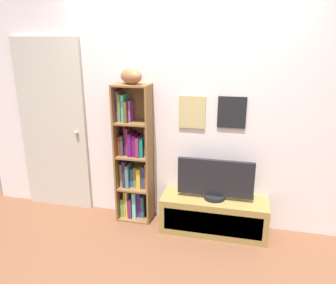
% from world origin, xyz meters
% --- Properties ---
extents(back_wall, '(4.80, 0.08, 2.57)m').
position_xyz_m(back_wall, '(0.00, 1.13, 1.29)').
color(back_wall, silver).
rests_on(back_wall, ground).
extents(bookshelf, '(0.39, 0.25, 1.54)m').
position_xyz_m(bookshelf, '(-0.52, 1.00, 0.70)').
color(bookshelf, brown).
rests_on(bookshelf, ground).
extents(football, '(0.32, 0.27, 0.16)m').
position_xyz_m(football, '(-0.51, 0.97, 1.62)').
color(football, brown).
rests_on(football, bookshelf).
extents(tv_stand, '(1.11, 0.38, 0.39)m').
position_xyz_m(tv_stand, '(0.40, 0.91, 0.19)').
color(tv_stand, olive).
rests_on(tv_stand, ground).
extents(television, '(0.78, 0.22, 0.43)m').
position_xyz_m(television, '(0.40, 0.91, 0.60)').
color(television, black).
rests_on(television, tv_stand).
extents(door, '(0.83, 0.09, 2.01)m').
position_xyz_m(door, '(-1.53, 1.08, 1.01)').
color(door, '#B7B1A4').
rests_on(door, ground).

